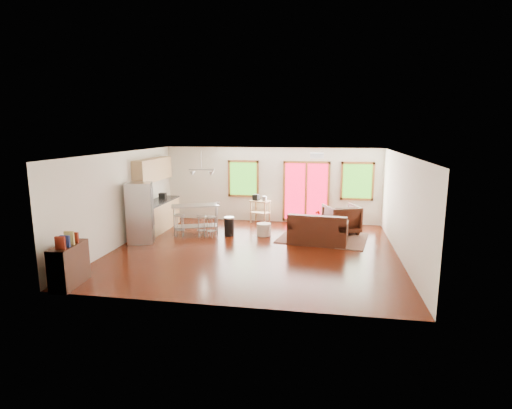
% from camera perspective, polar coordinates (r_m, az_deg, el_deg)
% --- Properties ---
extents(floor, '(7.50, 7.00, 0.02)m').
position_cam_1_polar(floor, '(10.85, -0.27, -6.58)').
color(floor, black).
rests_on(floor, ground).
extents(ceiling, '(7.50, 7.00, 0.02)m').
position_cam_1_polar(ceiling, '(10.38, -0.29, 7.37)').
color(ceiling, white).
rests_on(ceiling, ground).
extents(back_wall, '(7.50, 0.02, 2.60)m').
position_cam_1_polar(back_wall, '(13.96, 2.25, 2.82)').
color(back_wall, silver).
rests_on(back_wall, ground).
extents(left_wall, '(0.02, 7.00, 2.60)m').
position_cam_1_polar(left_wall, '(11.78, -18.59, 0.79)').
color(left_wall, silver).
rests_on(left_wall, ground).
extents(right_wall, '(0.02, 7.00, 2.60)m').
position_cam_1_polar(right_wall, '(10.56, 20.25, -0.41)').
color(right_wall, silver).
rests_on(right_wall, ground).
extents(front_wall, '(7.50, 0.02, 2.60)m').
position_cam_1_polar(front_wall, '(7.19, -5.21, -4.79)').
color(front_wall, silver).
rests_on(front_wall, ground).
extents(window_left, '(1.10, 0.05, 1.30)m').
position_cam_1_polar(window_left, '(14.05, -1.82, 3.70)').
color(window_left, '#255C12').
rests_on(window_left, back_wall).
extents(french_doors, '(1.60, 0.05, 2.10)m').
position_cam_1_polar(french_doors, '(13.83, 7.16, 1.84)').
color(french_doors, red).
rests_on(french_doors, back_wall).
extents(window_right, '(1.10, 0.05, 1.30)m').
position_cam_1_polar(window_right, '(13.81, 14.27, 3.25)').
color(window_right, '#255C12').
rests_on(window_right, back_wall).
extents(rug, '(2.80, 2.33, 0.03)m').
position_cam_1_polar(rug, '(12.15, 9.54, -4.73)').
color(rug, '#525E3C').
rests_on(rug, floor).
extents(loveseat, '(1.74, 1.11, 0.87)m').
position_cam_1_polar(loveseat, '(11.52, 8.83, -3.84)').
color(loveseat, black).
rests_on(loveseat, floor).
extents(coffee_table, '(1.12, 0.74, 0.42)m').
position_cam_1_polar(coffee_table, '(12.31, 10.50, -2.85)').
color(coffee_table, black).
rests_on(coffee_table, floor).
extents(armchair, '(1.23, 1.20, 1.00)m').
position_cam_1_polar(armchair, '(12.75, 12.09, -1.83)').
color(armchair, black).
rests_on(armchair, floor).
extents(ottoman, '(0.61, 0.61, 0.40)m').
position_cam_1_polar(ottoman, '(12.80, 6.32, -2.97)').
color(ottoman, black).
rests_on(ottoman, floor).
extents(pouf, '(0.43, 0.43, 0.38)m').
position_cam_1_polar(pouf, '(12.25, 1.12, -3.59)').
color(pouf, beige).
rests_on(pouf, floor).
extents(vase, '(0.25, 0.26, 0.33)m').
position_cam_1_polar(vase, '(12.54, 8.80, -1.83)').
color(vase, silver).
rests_on(vase, coffee_table).
extents(book, '(0.22, 0.11, 0.30)m').
position_cam_1_polar(book, '(12.06, 11.10, -2.26)').
color(book, maroon).
rests_on(book, coffee_table).
extents(cabinets, '(0.64, 2.24, 2.30)m').
position_cam_1_polar(cabinets, '(13.23, -13.98, 0.43)').
color(cabinets, tan).
rests_on(cabinets, floor).
extents(refrigerator, '(0.87, 0.85, 1.73)m').
position_cam_1_polar(refrigerator, '(11.86, -16.19, -1.14)').
color(refrigerator, '#B7BABC').
rests_on(refrigerator, floor).
extents(island, '(1.55, 1.06, 0.91)m').
position_cam_1_polar(island, '(12.52, -8.66, -1.34)').
color(island, '#B7BABC').
rests_on(island, floor).
extents(cup, '(0.14, 0.12, 0.11)m').
position_cam_1_polar(cup, '(12.23, -5.46, 0.26)').
color(cup, white).
rests_on(cup, island).
extents(bar_stool_a, '(0.37, 0.37, 0.69)m').
position_cam_1_polar(bar_stool_a, '(12.28, -10.88, -2.20)').
color(bar_stool_a, '#B7BABC').
rests_on(bar_stool_a, floor).
extents(bar_stool_b, '(0.38, 0.38, 0.65)m').
position_cam_1_polar(bar_stool_b, '(12.18, -7.80, -2.35)').
color(bar_stool_b, '#B7BABC').
rests_on(bar_stool_b, floor).
extents(bar_stool_c, '(0.36, 0.36, 0.63)m').
position_cam_1_polar(bar_stool_c, '(12.08, -6.46, -2.48)').
color(bar_stool_c, '#B7BABC').
rests_on(bar_stool_c, floor).
extents(trash_can, '(0.38, 0.38, 0.58)m').
position_cam_1_polar(trash_can, '(12.25, -3.86, -3.11)').
color(trash_can, black).
rests_on(trash_can, floor).
extents(kitchen_cart, '(0.76, 0.62, 0.99)m').
position_cam_1_polar(kitchen_cart, '(13.80, 0.53, 0.12)').
color(kitchen_cart, tan).
rests_on(kitchen_cart, floor).
extents(bookshelf, '(0.47, 1.02, 1.17)m').
position_cam_1_polar(bookshelf, '(9.21, -25.14, -7.76)').
color(bookshelf, black).
rests_on(bookshelf, floor).
extents(ceiling_flush, '(0.35, 0.35, 0.12)m').
position_cam_1_polar(ceiling_flush, '(10.82, 8.72, 6.96)').
color(ceiling_flush, white).
rests_on(ceiling_flush, ceiling).
extents(pendant_light, '(0.80, 0.18, 0.79)m').
position_cam_1_polar(pendant_light, '(12.34, -7.79, 4.49)').
color(pendant_light, gray).
rests_on(pendant_light, ceiling).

